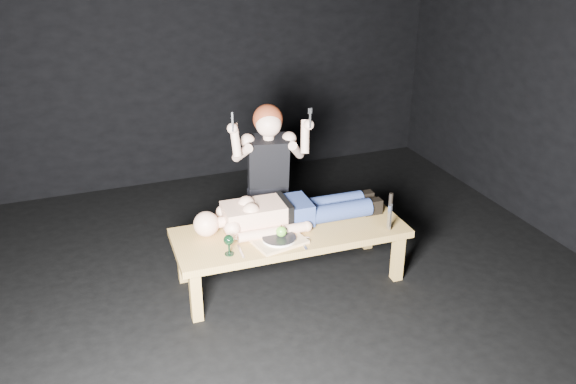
% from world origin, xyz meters
% --- Properties ---
extents(ground, '(5.00, 5.00, 0.00)m').
position_xyz_m(ground, '(0.00, 0.00, 0.00)').
color(ground, black).
rests_on(ground, ground).
extents(back_wall, '(5.00, 0.00, 5.00)m').
position_xyz_m(back_wall, '(0.00, 2.50, 1.50)').
color(back_wall, black).
rests_on(back_wall, ground).
extents(table, '(1.80, 0.71, 0.45)m').
position_xyz_m(table, '(0.04, 0.19, 0.23)').
color(table, '#A98344').
rests_on(table, ground).
extents(lying_man, '(1.70, 0.55, 0.25)m').
position_xyz_m(lying_man, '(0.10, 0.31, 0.57)').
color(lying_man, '#FABF9D').
rests_on(lying_man, table).
extents(kneeling_woman, '(0.87, 0.94, 1.34)m').
position_xyz_m(kneeling_woman, '(0.06, 0.80, 0.67)').
color(kneeling_woman, black).
rests_on(kneeling_woman, ground).
extents(serving_tray, '(0.42, 0.34, 0.02)m').
position_xyz_m(serving_tray, '(-0.11, 0.04, 0.46)').
color(serving_tray, tan).
rests_on(serving_tray, table).
extents(plate, '(0.29, 0.29, 0.02)m').
position_xyz_m(plate, '(-0.11, 0.04, 0.48)').
color(plate, white).
rests_on(plate, serving_tray).
extents(apple, '(0.08, 0.08, 0.08)m').
position_xyz_m(apple, '(-0.08, 0.05, 0.53)').
color(apple, '#31971A').
rests_on(apple, plate).
extents(goblet, '(0.08, 0.08, 0.16)m').
position_xyz_m(goblet, '(-0.50, -0.00, 0.53)').
color(goblet, black).
rests_on(goblet, table).
extents(fork_flat, '(0.03, 0.19, 0.01)m').
position_xyz_m(fork_flat, '(-0.41, 0.00, 0.45)').
color(fork_flat, '#B2B2B7').
rests_on(fork_flat, table).
extents(knife_flat, '(0.04, 0.19, 0.01)m').
position_xyz_m(knife_flat, '(0.05, -0.05, 0.45)').
color(knife_flat, '#B2B2B7').
rests_on(knife_flat, table).
extents(spoon_flat, '(0.17, 0.12, 0.01)m').
position_xyz_m(spoon_flat, '(0.05, 0.06, 0.45)').
color(spoon_flat, '#B2B2B7').
rests_on(spoon_flat, table).
extents(carving_knife, '(0.04, 0.05, 0.31)m').
position_xyz_m(carving_knife, '(0.75, -0.08, 0.61)').
color(carving_knife, '#B2B2B7').
rests_on(carving_knife, table).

